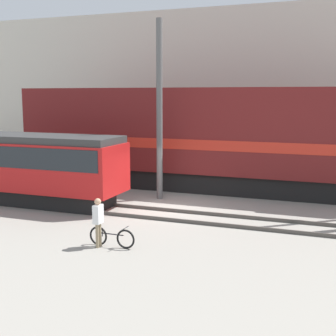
% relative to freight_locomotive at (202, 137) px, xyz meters
% --- Properties ---
extents(ground_plane, '(120.00, 120.00, 0.00)m').
position_rel_freight_locomotive_xyz_m(ground_plane, '(-0.10, -4.42, -2.71)').
color(ground_plane, gray).
extents(track_near, '(60.00, 1.51, 0.14)m').
position_rel_freight_locomotive_xyz_m(track_near, '(-0.10, -5.73, -2.64)').
color(track_near, '#47423D').
rests_on(track_near, ground).
extents(track_far, '(60.00, 1.51, 0.14)m').
position_rel_freight_locomotive_xyz_m(track_far, '(-0.10, 0.00, -2.64)').
color(track_far, '#47423D').
rests_on(track_far, ground).
extents(building_backdrop, '(37.37, 6.00, 10.26)m').
position_rel_freight_locomotive_xyz_m(building_backdrop, '(-0.10, 9.34, 2.42)').
color(building_backdrop, beige).
rests_on(building_backdrop, ground).
extents(freight_locomotive, '(19.50, 3.04, 5.78)m').
position_rel_freight_locomotive_xyz_m(freight_locomotive, '(0.00, 0.00, 0.00)').
color(freight_locomotive, black).
rests_on(freight_locomotive, ground).
extents(streetcar, '(9.41, 2.54, 3.09)m').
position_rel_freight_locomotive_xyz_m(streetcar, '(-6.67, -5.73, -0.94)').
color(streetcar, black).
rests_on(streetcar, ground).
extents(bicycle, '(1.61, 0.44, 0.69)m').
position_rel_freight_locomotive_xyz_m(bicycle, '(-0.02, -9.96, -2.39)').
color(bicycle, black).
rests_on(bicycle, ground).
extents(person, '(0.22, 0.36, 1.60)m').
position_rel_freight_locomotive_xyz_m(person, '(-0.42, -10.11, -1.75)').
color(person, '#8C7A5B').
rests_on(person, ground).
extents(utility_pole_left, '(0.28, 0.28, 8.22)m').
position_rel_freight_locomotive_xyz_m(utility_pole_left, '(-1.21, -2.86, 1.40)').
color(utility_pole_left, '#595959').
rests_on(utility_pole_left, ground).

